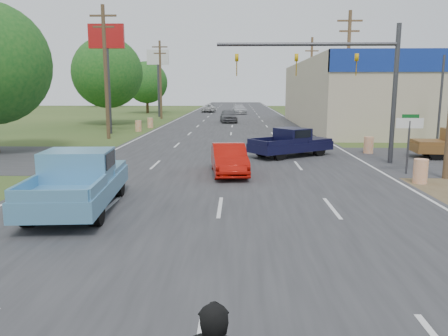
{
  "coord_description": "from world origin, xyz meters",
  "views": [
    {
      "loc": [
        0.55,
        -5.64,
        3.75
      ],
      "look_at": [
        0.13,
        8.04,
        1.3
      ],
      "focal_mm": 35.0,
      "sensor_mm": 36.0,
      "label": 1
    }
  ],
  "objects_px": {
    "red_convertible": "(229,159)",
    "distant_car_white": "(209,108)",
    "navy_pickup": "(292,142)",
    "distant_car_grey": "(228,116)",
    "distant_car_silver": "(239,109)",
    "blue_pickup": "(79,179)"
  },
  "relations": [
    {
      "from": "red_convertible",
      "to": "distant_car_white",
      "type": "relative_size",
      "value": 0.87
    },
    {
      "from": "navy_pickup",
      "to": "distant_car_white",
      "type": "distance_m",
      "value": 50.67
    },
    {
      "from": "navy_pickup",
      "to": "distant_car_white",
      "type": "bearing_deg",
      "value": 154.67
    },
    {
      "from": "distant_car_white",
      "to": "distant_car_grey",
      "type": "bearing_deg",
      "value": 99.53
    },
    {
      "from": "red_convertible",
      "to": "distant_car_silver",
      "type": "height_order",
      "value": "distant_car_silver"
    },
    {
      "from": "distant_car_grey",
      "to": "distant_car_white",
      "type": "xyz_separation_m",
      "value": [
        -3.85,
        23.84,
        -0.1
      ]
    },
    {
      "from": "red_convertible",
      "to": "distant_car_grey",
      "type": "xyz_separation_m",
      "value": [
        -0.68,
        31.72,
        0.09
      ]
    },
    {
      "from": "blue_pickup",
      "to": "navy_pickup",
      "type": "bearing_deg",
      "value": 49.35
    },
    {
      "from": "distant_car_silver",
      "to": "distant_car_white",
      "type": "relative_size",
      "value": 1.03
    },
    {
      "from": "red_convertible",
      "to": "distant_car_silver",
      "type": "xyz_separation_m",
      "value": [
        0.66,
        50.44,
        0.03
      ]
    },
    {
      "from": "distant_car_grey",
      "to": "distant_car_silver",
      "type": "bearing_deg",
      "value": 79.94
    },
    {
      "from": "red_convertible",
      "to": "distant_car_grey",
      "type": "distance_m",
      "value": 31.72
    },
    {
      "from": "distant_car_grey",
      "to": "blue_pickup",
      "type": "bearing_deg",
      "value": -101.98
    },
    {
      "from": "navy_pickup",
      "to": "distant_car_grey",
      "type": "bearing_deg",
      "value": 154.63
    },
    {
      "from": "distant_car_grey",
      "to": "distant_car_silver",
      "type": "distance_m",
      "value": 18.77
    },
    {
      "from": "red_convertible",
      "to": "distant_car_silver",
      "type": "distance_m",
      "value": 50.44
    },
    {
      "from": "blue_pickup",
      "to": "distant_car_grey",
      "type": "height_order",
      "value": "blue_pickup"
    },
    {
      "from": "distant_car_grey",
      "to": "distant_car_white",
      "type": "distance_m",
      "value": 24.15
    },
    {
      "from": "red_convertible",
      "to": "distant_car_silver",
      "type": "relative_size",
      "value": 0.85
    },
    {
      "from": "blue_pickup",
      "to": "navy_pickup",
      "type": "relative_size",
      "value": 1.16
    },
    {
      "from": "navy_pickup",
      "to": "distant_car_white",
      "type": "height_order",
      "value": "navy_pickup"
    },
    {
      "from": "red_convertible",
      "to": "distant_car_grey",
      "type": "relative_size",
      "value": 0.92
    }
  ]
}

